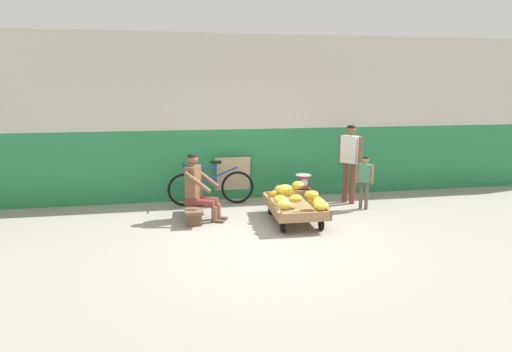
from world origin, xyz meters
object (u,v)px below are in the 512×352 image
(low_bench, at_px, (194,208))
(bicycle_near_left, at_px, (211,187))
(banana_cart, at_px, (294,208))
(weighing_scale, at_px, (303,182))
(customer_child, at_px, (365,177))
(plastic_crate, at_px, (303,197))
(sign_board, at_px, (233,178))
(vendor_seated, at_px, (198,187))
(customer_adult, at_px, (350,155))

(low_bench, xyz_separation_m, bicycle_near_left, (0.37, 0.86, 0.15))
(banana_cart, xyz_separation_m, low_bench, (-1.66, 0.46, -0.04))
(low_bench, bearing_deg, weighing_scale, 14.36)
(weighing_scale, relative_size, customer_child, 0.30)
(bicycle_near_left, bearing_deg, banana_cart, -45.62)
(plastic_crate, xyz_separation_m, sign_board, (-1.29, 0.65, 0.29))
(weighing_scale, distance_m, sign_board, 1.44)
(vendor_seated, distance_m, customer_adult, 3.03)
(customer_adult, bearing_deg, banana_cart, -144.64)
(bicycle_near_left, xyz_separation_m, customer_adult, (2.66, -0.35, 0.60))
(banana_cart, bearing_deg, bicycle_near_left, 134.38)
(banana_cart, bearing_deg, customer_child, 18.52)
(banana_cart, xyz_separation_m, bicycle_near_left, (-1.29, 1.32, 0.11))
(low_bench, bearing_deg, sign_board, 55.10)
(banana_cart, distance_m, weighing_scale, 1.12)
(plastic_crate, distance_m, customer_adult, 1.22)
(banana_cart, relative_size, sign_board, 1.66)
(plastic_crate, relative_size, customer_adult, 0.24)
(sign_board, bearing_deg, low_bench, -124.90)
(weighing_scale, bearing_deg, customer_child, -26.47)
(weighing_scale, bearing_deg, banana_cart, -114.52)
(weighing_scale, xyz_separation_m, customer_adult, (0.91, -0.03, 0.50))
(weighing_scale, bearing_deg, customer_adult, -1.69)
(banana_cart, distance_m, vendor_seated, 1.67)
(low_bench, bearing_deg, plastic_crate, 14.39)
(vendor_seated, relative_size, bicycle_near_left, 0.69)
(low_bench, distance_m, vendor_seated, 0.38)
(weighing_scale, bearing_deg, bicycle_near_left, 169.54)
(customer_adult, bearing_deg, bicycle_near_left, 172.51)
(low_bench, relative_size, plastic_crate, 3.08)
(plastic_crate, bearing_deg, banana_cart, -114.49)
(plastic_crate, distance_m, bicycle_near_left, 1.79)
(banana_cart, relative_size, weighing_scale, 4.86)
(vendor_seated, xyz_separation_m, customer_child, (3.05, 0.07, 0.05))
(vendor_seated, relative_size, customer_child, 1.15)
(weighing_scale, height_order, customer_adult, customer_adult)
(bicycle_near_left, relative_size, customer_adult, 1.09)
(low_bench, distance_m, bicycle_near_left, 0.95)
(vendor_seated, height_order, sign_board, vendor_seated)
(bicycle_near_left, xyz_separation_m, customer_child, (2.76, -0.83, 0.26))
(banana_cart, distance_m, customer_child, 1.60)
(banana_cart, bearing_deg, low_bench, 164.63)
(low_bench, bearing_deg, vendor_seated, -24.29)
(plastic_crate, relative_size, customer_child, 0.36)
(bicycle_near_left, distance_m, customer_adult, 2.75)
(banana_cart, bearing_deg, sign_board, 116.78)
(vendor_seated, height_order, weighing_scale, vendor_seated)
(vendor_seated, xyz_separation_m, weighing_scale, (2.04, 0.58, -0.11))
(banana_cart, relative_size, bicycle_near_left, 0.88)
(weighing_scale, distance_m, customer_adult, 1.04)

